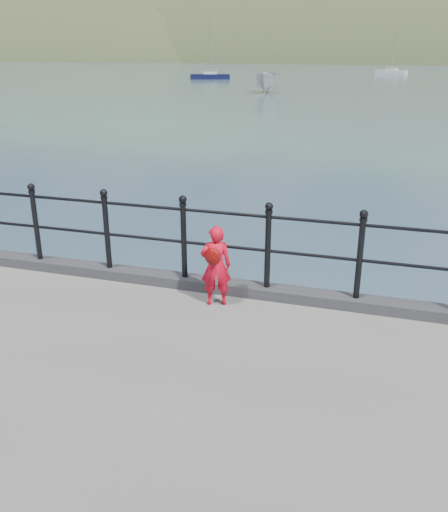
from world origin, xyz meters
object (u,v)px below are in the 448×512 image
(child, at_px, (216,265))
(sailboat_left, at_px, (210,77))
(railing, at_px, (225,236))
(launch_white, at_px, (266,82))
(sailboat_deep, at_px, (391,72))

(child, bearing_deg, sailboat_left, -90.49)
(railing, xyz_separation_m, launch_white, (-10.48, 48.89, -0.77))
(railing, bearing_deg, sailboat_deep, 89.42)
(child, distance_m, launch_white, 50.41)
(sailboat_deep, bearing_deg, child, -68.01)
(railing, relative_size, sailboat_deep, 2.31)
(railing, relative_size, sailboat_left, 2.24)
(sailboat_left, bearing_deg, sailboat_deep, 23.69)
(railing, distance_m, launch_white, 50.01)
(launch_white, bearing_deg, sailboat_left, 114.22)
(sailboat_left, bearing_deg, child, -90.75)
(launch_white, relative_size, sailboat_deep, 0.70)
(railing, distance_m, child, 0.50)
(railing, xyz_separation_m, sailboat_left, (-23.91, 71.51, -1.48))
(child, relative_size, launch_white, 0.20)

